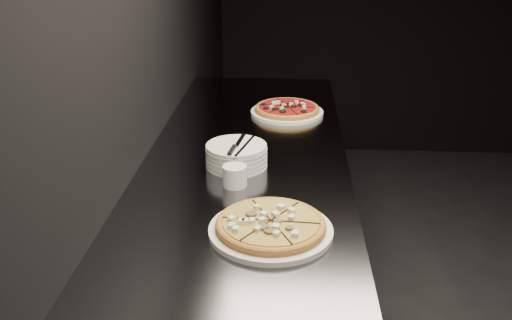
# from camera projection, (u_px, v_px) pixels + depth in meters

# --- Properties ---
(wall_left) EXTENTS (0.02, 5.00, 2.80)m
(wall_left) POSITION_uv_depth(u_px,v_px,m) (129.00, 29.00, 1.84)
(wall_left) COLOR black
(wall_left) RESTS_ON floor
(counter) EXTENTS (0.74, 2.44, 0.92)m
(counter) POSITION_uv_depth(u_px,v_px,m) (245.00, 277.00, 2.19)
(counter) COLOR slate
(counter) RESTS_ON floor
(pizza_mushroom) EXTENTS (0.35, 0.35, 0.04)m
(pizza_mushroom) POSITION_uv_depth(u_px,v_px,m) (271.00, 226.00, 1.58)
(pizza_mushroom) COLOR silver
(pizza_mushroom) RESTS_ON counter
(pizza_tomato) EXTENTS (0.33, 0.33, 0.04)m
(pizza_tomato) POSITION_uv_depth(u_px,v_px,m) (287.00, 110.00, 2.55)
(pizza_tomato) COLOR silver
(pizza_tomato) RESTS_ON counter
(plate_stack) EXTENTS (0.21, 0.21, 0.08)m
(plate_stack) POSITION_uv_depth(u_px,v_px,m) (236.00, 155.00, 2.01)
(plate_stack) COLOR silver
(plate_stack) RESTS_ON counter
(cutlery) EXTENTS (0.11, 0.22, 0.01)m
(cutlery) POSITION_uv_depth(u_px,v_px,m) (238.00, 146.00, 1.98)
(cutlery) COLOR silver
(cutlery) RESTS_ON plate_stack
(ramekin) EXTENTS (0.08, 0.08, 0.07)m
(ramekin) POSITION_uv_depth(u_px,v_px,m) (235.00, 175.00, 1.86)
(ramekin) COLOR silver
(ramekin) RESTS_ON counter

